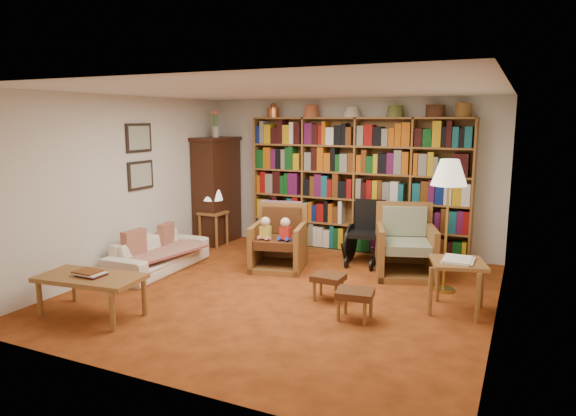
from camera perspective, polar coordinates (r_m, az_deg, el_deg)
The scene contains 23 objects.
floor at distance 6.60m, azimuth -0.59°, elevation -9.34°, with size 5.00×5.00×0.00m, color #A24718.
ceiling at distance 6.24m, azimuth -0.63°, elevation 12.88°, with size 5.00×5.00×0.00m, color silver.
wall_back at distance 8.61m, azimuth 6.65°, elevation 3.65°, with size 5.00×5.00×0.00m, color silver.
wall_front at distance 4.23m, azimuth -15.49°, elevation -3.07°, with size 5.00×5.00×0.00m, color silver.
wall_left at distance 7.71m, azimuth -17.60°, elevation 2.54°, with size 5.00×5.00×0.00m, color silver.
wall_right at distance 5.70m, azimuth 22.69°, elevation -0.21°, with size 5.00×5.00×0.00m, color silver.
bookshelf at distance 8.39m, azimuth 7.56°, elevation 2.93°, with size 3.60×0.30×2.42m.
curio_cabinet at distance 9.17m, azimuth -7.90°, elevation 2.14°, with size 0.50×0.95×2.40m.
framed_pictures at distance 7.89m, azimuth -16.15°, elevation 5.50°, with size 0.03×0.52×0.97m.
sofa at distance 7.69m, azimuth -14.19°, elevation -4.94°, with size 0.66×1.70×0.50m, color #F0E3CB.
sofa_throw at distance 7.64m, azimuth -13.92°, elevation -4.60°, with size 0.69×1.29×0.04m, color beige.
cushion_left at distance 7.98m, azimuth -13.39°, elevation -2.86°, with size 0.11×0.35×0.35m, color maroon.
cushion_right at distance 7.46m, azimuth -16.73°, elevation -3.89°, with size 0.12×0.38×0.38m, color maroon.
side_table_lamp at distance 8.95m, azimuth -8.30°, elevation -1.39°, with size 0.41×0.41×0.60m.
table_lamp at distance 8.87m, azimuth -8.38°, elevation 1.64°, with size 0.35×0.35×0.48m.
armchair_leather at distance 7.58m, azimuth -0.76°, elevation -3.76°, with size 0.92×0.94×0.95m.
armchair_sage at distance 7.44m, azimuth 13.11°, elevation -4.34°, with size 1.05×1.05×0.99m.
wheelchair at distance 7.87m, azimuth 8.77°, elevation -2.96°, with size 0.55×0.77×0.97m.
floor_lamp at distance 6.64m, azimuth 17.46°, elevation 3.21°, with size 0.45×0.45×1.69m.
side_table_papers at distance 6.12m, azimuth 18.34°, elevation -6.42°, with size 0.71×0.71×0.63m.
footstool_a at distance 6.29m, azimuth 4.51°, elevation -7.91°, with size 0.38×0.33×0.31m.
footstool_b at distance 5.71m, azimuth 7.46°, elevation -9.62°, with size 0.44×0.39×0.33m.
coffee_table at distance 6.14m, azimuth -21.08°, elevation -7.50°, with size 1.22×0.71×0.51m.
Camera 1 is at (2.71, -5.62, 2.17)m, focal length 32.00 mm.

